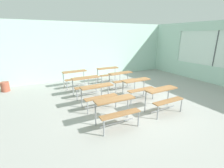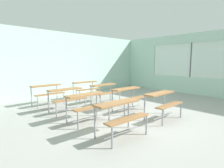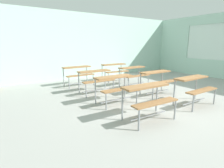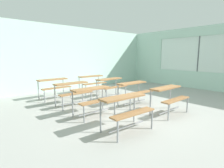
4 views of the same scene
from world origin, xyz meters
name	(u,v)px [view 1 (image 1 of 4)]	position (x,y,z in m)	size (l,w,h in m)	color
ground	(136,106)	(0.00, 0.00, -0.03)	(10.00, 9.00, 0.05)	#9E9E99
wall_back	(89,51)	(0.00, 4.50, 1.50)	(10.00, 0.12, 3.00)	silver
desk_bench_r0c0	(117,106)	(-1.22, -0.76, 0.56)	(1.12, 0.63, 0.74)	olive
desk_bench_r0c1	(164,95)	(0.48, -0.74, 0.56)	(1.11, 0.60, 0.74)	olive
desk_bench_r1c0	(98,92)	(-1.19, 0.51, 0.56)	(1.11, 0.60, 0.74)	olive
desk_bench_r1c1	(138,85)	(0.41, 0.49, 0.56)	(1.10, 0.59, 0.74)	olive
desk_bench_r2c0	(87,82)	(-1.16, 1.73, 0.56)	(1.10, 0.59, 0.74)	olive
desk_bench_r2c1	(122,77)	(0.49, 1.77, 0.56)	(1.12, 0.62, 0.74)	olive
desk_bench_r3c0	(75,75)	(-1.25, 3.05, 0.56)	(1.12, 0.63, 0.74)	olive
desk_bench_r3c1	(109,72)	(0.45, 3.00, 0.56)	(1.12, 0.63, 0.74)	olive
trash_bin	(5,87)	(-4.12, 3.88, 0.21)	(0.34, 0.34, 0.41)	#9E4C38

